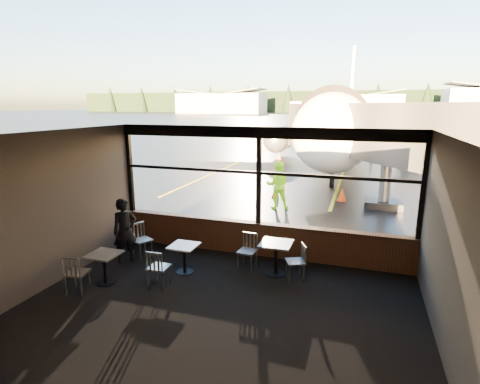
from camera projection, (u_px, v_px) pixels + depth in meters
The scene contains 33 objects.
ground_plane at pixel (357, 118), 121.38m from camera, with size 520.00×520.00×0.00m, color black.
carpet_floor at pixel (218, 309), 7.56m from camera, with size 8.00×6.00×0.01m, color black.
ceiling at pixel (216, 135), 6.77m from camera, with size 8.00×6.00×0.04m, color #38332D.
wall_left at pixel (51, 209), 8.38m from camera, with size 0.04×6.00×3.50m, color #4C433C.
wall_right at pixel (451, 252), 5.95m from camera, with size 0.04×6.00×3.50m, color #4C433C.
wall_back at pixel (123, 304), 4.39m from camera, with size 8.00×0.04×3.50m, color #4C433C.
window_sill at pixel (258, 239), 10.23m from camera, with size 8.00×0.28×0.90m, color #522C18.
window_header at pixel (259, 132), 9.58m from camera, with size 8.00×0.18×0.30m, color black.
mullion_left at pixel (130, 169), 11.04m from camera, with size 0.12×0.12×2.60m, color black.
mullion_centre at pixel (259, 177), 9.84m from camera, with size 0.12×0.12×2.60m, color black.
mullion_right at pixel (424, 186), 8.64m from camera, with size 0.12×0.12×2.60m, color black.
window_transom at pixel (259, 173), 9.82m from camera, with size 8.00×0.10×0.08m, color black.
airliner at pixel (347, 90), 28.23m from camera, with size 28.26×33.91×10.36m, color white, non-canonical shape.
jet_bridge at pixel (392, 154), 13.81m from camera, with size 8.58×10.49×4.58m, color #29292B, non-canonical shape.
cafe_table_near at pixel (276, 259), 9.05m from camera, with size 0.74×0.74×0.82m, color #ADA89F, non-canonical shape.
cafe_table_mid at pixel (184, 259), 9.16m from camera, with size 0.65×0.65×0.72m, color #ABA49D, non-canonical shape.
cafe_table_left at pixel (105, 268), 8.61m from camera, with size 0.67×0.67×0.73m, color #9D9890, non-canonical shape.
chair_near_e at pixel (295, 262), 8.78m from camera, with size 0.48×0.48×0.88m, color #A9A499, non-canonical shape.
chair_near_n at pixel (247, 252), 9.36m from camera, with size 0.50×0.50×0.91m, color #ACA69B, non-canonical shape.
chair_mid_s at pixel (159, 268), 8.45m from camera, with size 0.49×0.49×0.90m, color #A9A598, non-canonical shape.
chair_mid_w at pixel (142, 241), 10.10m from camera, with size 0.51×0.51×0.93m, color #B5B1A3, non-canonical shape.
chair_left_s at pixel (77, 273), 8.16m from camera, with size 0.50×0.50×0.91m, color beige, non-canonical shape.
passenger at pixel (125, 231), 9.66m from camera, with size 0.63×0.41×1.72m, color black.
ground_crew at pixel (278, 185), 14.82m from camera, with size 0.92×0.71×1.88m, color #BFF219.
cone_nose at pixel (342, 194), 16.13m from camera, with size 0.40×0.40×0.56m, color #E45F07.
cone_wing at pixel (279, 156), 28.73m from camera, with size 0.33×0.33×0.46m, color #FF5108.
hangar_left at pixel (222, 103), 196.98m from camera, with size 45.00×18.00×11.00m, color silver, non-canonical shape.
hangar_mid at pixel (361, 103), 180.39m from camera, with size 38.00×15.00×10.00m, color silver, non-canonical shape.
fuel_tank_a at pixel (298, 108), 187.21m from camera, with size 8.00×8.00×6.00m, color silver.
fuel_tank_b at pixel (318, 108), 184.16m from camera, with size 8.00×8.00×6.00m, color silver.
fuel_tank_c at pixel (339, 108), 181.11m from camera, with size 8.00×8.00×6.00m, color silver.
treeline at pixel (361, 102), 203.30m from camera, with size 360.00×3.00×12.00m, color black.
cone_extra at pixel (275, 192), 16.66m from camera, with size 0.35×0.35×0.49m, color #FF2808.
Camera 1 is at (2.56, -9.35, 4.03)m, focal length 28.00 mm.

